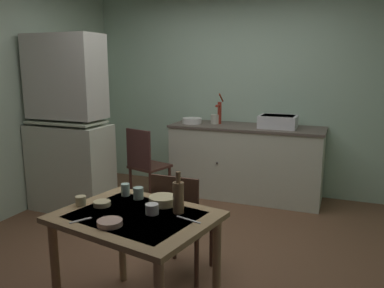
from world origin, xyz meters
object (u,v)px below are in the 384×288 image
mixing_bowl_counter (192,121)px  serving_bowl_wide (110,223)px  chair_far_side (181,222)px  glass_bottle (178,196)px  sink_basin (278,121)px  chair_by_counter (146,163)px  hutch_cabinet (69,131)px  hand_pump (219,111)px  dining_table (136,231)px  teacup_cream (138,193)px

mixing_bowl_counter → serving_bowl_wide: mixing_bowl_counter is taller
chair_far_side → glass_bottle: glass_bottle is taller
glass_bottle → sink_basin: bearing=85.6°
mixing_bowl_counter → glass_bottle: (0.90, -2.49, -0.10)m
chair_far_side → chair_by_counter: chair_by_counter is taller
sink_basin → chair_far_side: sink_basin is taller
hutch_cabinet → hand_pump: 1.85m
hutch_cabinet → serving_bowl_wide: size_ratio=13.31×
hutch_cabinet → mixing_bowl_counter: hutch_cabinet is taller
dining_table → chair_far_side: 0.63m
hutch_cabinet → chair_far_side: 2.03m
serving_bowl_wide → teacup_cream: bearing=98.8°
glass_bottle → chair_far_side: bearing=111.5°
sink_basin → glass_bottle: 2.55m
chair_far_side → teacup_cream: (-0.18, -0.34, 0.32)m
dining_table → teacup_cream: size_ratio=13.25×
chair_far_side → glass_bottle: size_ratio=3.17×
chair_far_side → chair_by_counter: (-1.08, 1.42, 0.03)m
mixing_bowl_counter → chair_by_counter: mixing_bowl_counter is taller
chair_far_side → serving_bowl_wide: bearing=-97.6°
chair_far_side → chair_by_counter: 1.78m
sink_basin → serving_bowl_wide: (-0.49, -2.87, -0.24)m
hand_pump → chair_far_side: 2.23m
mixing_bowl_counter → teacup_cream: 2.42m
glass_bottle → teacup_cream: bearing=159.5°
dining_table → chair_by_counter: (-1.02, 2.02, -0.14)m
sink_basin → mixing_bowl_counter: size_ratio=1.75×
sink_basin → hand_pump: size_ratio=1.13×
hand_pump → glass_bottle: bearing=-77.8°
sink_basin → serving_bowl_wide: 2.92m
sink_basin → mixing_bowl_counter: 1.10m
serving_bowl_wide → sink_basin: bearing=80.3°
teacup_cream → mixing_bowl_counter: bearing=102.8°
hand_pump → glass_bottle: size_ratio=1.45×
sink_basin → chair_far_side: bearing=-100.5°
hand_pump → chair_far_side: size_ratio=0.46×
hand_pump → chair_by_counter: bearing=-135.5°
chair_far_side → hand_pump: bearing=100.0°
teacup_cream → glass_bottle: glass_bottle is taller
hand_pump → mixing_bowl_counter: hand_pump is taller
chair_by_counter → mixing_bowl_counter: bearing=58.7°
dining_table → teacup_cream: 0.33m
hand_pump → glass_bottle: hand_pump is taller
mixing_bowl_counter → chair_by_counter: bearing=-121.3°
hutch_cabinet → chair_far_side: size_ratio=2.32×
hutch_cabinet → serving_bowl_wide: (1.66, -1.70, -0.18)m
hand_pump → chair_by_counter: 1.15m
sink_basin → chair_by_counter: size_ratio=0.48×
hutch_cabinet → mixing_bowl_counter: size_ratio=7.89×
chair_by_counter → chair_far_side: bearing=-52.8°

